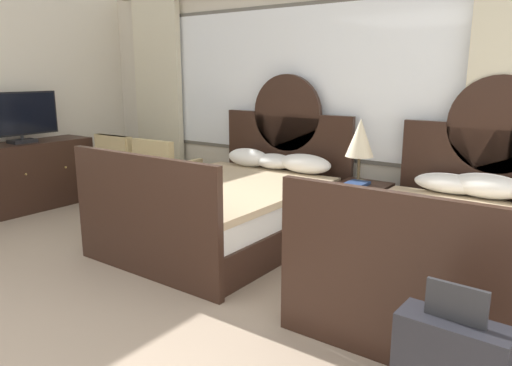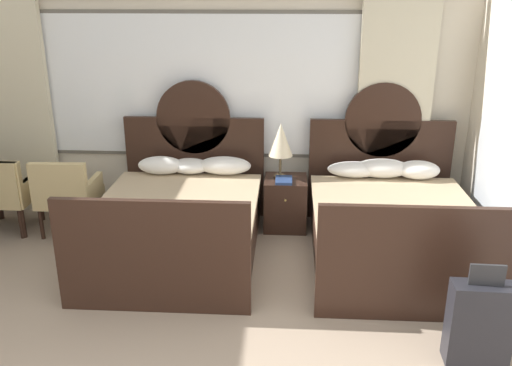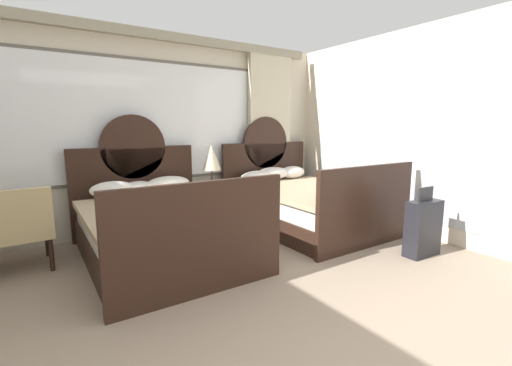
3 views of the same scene
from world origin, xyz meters
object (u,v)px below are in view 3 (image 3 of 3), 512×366
at_px(nightstand_between_beds, 218,207).
at_px(suitcase_on_floor, 423,228).
at_px(book_on_nightstand, 219,188).
at_px(armchair_by_window_left, 18,225).
at_px(bed_near_window, 161,226).
at_px(table_lamp_on_nightstand, 211,158).
at_px(bed_near_mirror, 304,203).

relative_size(nightstand_between_beds, suitcase_on_floor, 0.74).
bearing_deg(book_on_nightstand, armchair_by_window_left, -175.04).
bearing_deg(bed_near_window, armchair_by_window_left, 164.06).
height_order(bed_near_window, suitcase_on_floor, bed_near_window).
distance_m(nightstand_between_beds, suitcase_on_floor, 2.67).
height_order(nightstand_between_beds, suitcase_on_floor, suitcase_on_floor).
distance_m(bed_near_window, armchair_by_window_left, 1.36).
relative_size(nightstand_between_beds, armchair_by_window_left, 0.67).
relative_size(bed_near_window, suitcase_on_floor, 2.74).
bearing_deg(suitcase_on_floor, nightstand_between_beds, 121.54).
distance_m(book_on_nightstand, suitcase_on_floor, 2.61).
xyz_separation_m(bed_near_window, suitcase_on_floor, (2.45, -1.60, -0.03)).
bearing_deg(nightstand_between_beds, book_on_nightstand, -103.13).
bearing_deg(table_lamp_on_nightstand, book_on_nightstand, -72.66).
distance_m(bed_near_mirror, book_on_nightstand, 1.25).
height_order(bed_near_mirror, table_lamp_on_nightstand, bed_near_mirror).
xyz_separation_m(bed_near_window, table_lamp_on_nightstand, (0.99, 0.71, 0.65)).
relative_size(nightstand_between_beds, table_lamp_on_nightstand, 0.95).
bearing_deg(table_lamp_on_nightstand, suitcase_on_floor, -57.78).
height_order(bed_near_window, nightstand_between_beds, bed_near_window).
bearing_deg(armchair_by_window_left, bed_near_mirror, -6.16).
relative_size(table_lamp_on_nightstand, book_on_nightstand, 2.35).
bearing_deg(bed_near_mirror, table_lamp_on_nightstand, 147.76).
bearing_deg(bed_near_window, bed_near_mirror, 0.09).
bearing_deg(nightstand_between_beds, suitcase_on_floor, -58.46).
height_order(table_lamp_on_nightstand, suitcase_on_floor, table_lamp_on_nightstand).
bearing_deg(table_lamp_on_nightstand, bed_near_mirror, -32.24).
xyz_separation_m(bed_near_window, bed_near_mirror, (2.11, 0.00, 0.00)).
distance_m(armchair_by_window_left, suitcase_on_floor, 4.25).
bearing_deg(book_on_nightstand, bed_near_mirror, -27.91).
bearing_deg(book_on_nightstand, bed_near_window, -150.92).
xyz_separation_m(bed_near_window, armchair_by_window_left, (-1.30, 0.37, 0.13)).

